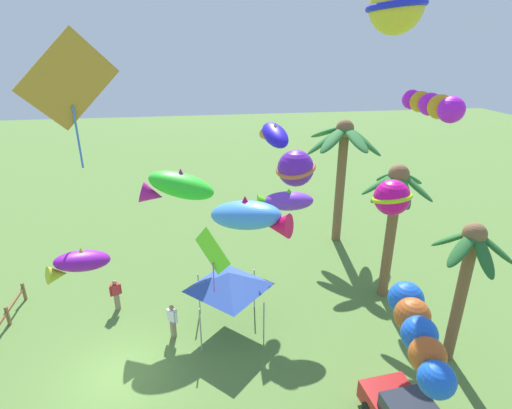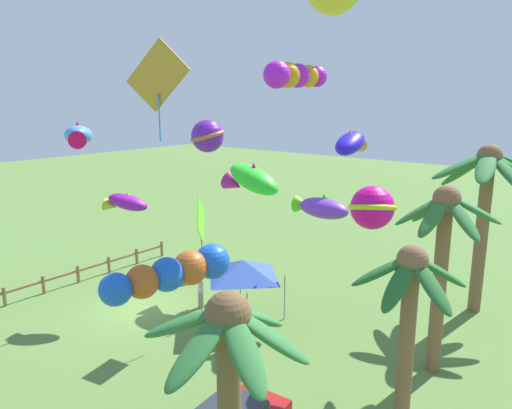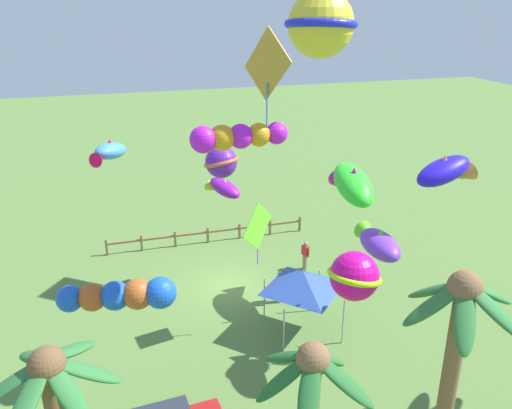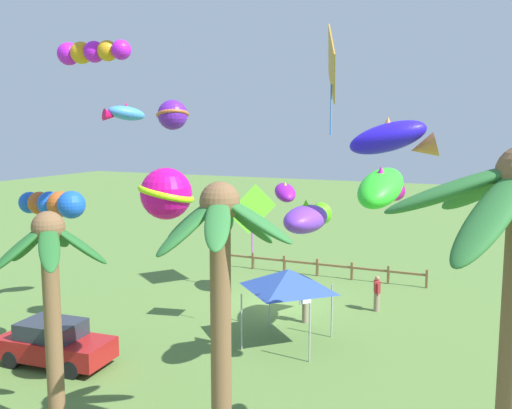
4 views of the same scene
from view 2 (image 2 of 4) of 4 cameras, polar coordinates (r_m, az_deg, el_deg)
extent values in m
plane|color=#567A38|center=(23.65, -13.66, -12.05)|extent=(120.00, 120.00, 0.00)
ellipsoid|color=#2D7033|center=(8.38, -6.79, -16.61)|extent=(1.72, 0.64, 1.02)
ellipsoid|color=#2D7033|center=(8.27, -1.45, -17.03)|extent=(1.25, 1.72, 1.04)
ellipsoid|color=#2D7033|center=(8.90, 1.56, -15.37)|extent=(1.32, 1.60, 1.20)
ellipsoid|color=#2D7033|center=(9.45, 0.00, -13.23)|extent=(1.67, 0.54, 1.09)
ellipsoid|color=#2D7033|center=(9.61, -4.49, -11.99)|extent=(1.41, 1.72, 0.86)
ellipsoid|color=#2D7033|center=(9.13, -8.43, -13.69)|extent=(1.21, 1.77, 0.92)
sphere|color=brown|center=(8.78, -3.35, -12.88)|extent=(0.85, 0.85, 0.85)
cylinder|color=brown|center=(23.97, 25.19, -3.40)|extent=(0.56, 0.56, 7.23)
ellipsoid|color=#2D7033|center=(22.10, 25.62, 3.96)|extent=(2.74, 1.14, 1.30)
ellipsoid|color=#2D7033|center=(22.71, 27.93, 3.13)|extent=(1.77, 2.47, 1.88)
ellipsoid|color=#2D7033|center=(24.29, 28.01, 4.42)|extent=(2.68, 2.01, 1.27)
ellipsoid|color=#2D7033|center=(24.54, 24.93, 4.70)|extent=(2.63, 2.08, 1.34)
ellipsoid|color=#2D7033|center=(23.85, 23.54, 3.81)|extent=(1.20, 2.43, 1.97)
ellipsoid|color=#2D7033|center=(22.83, 23.13, 4.23)|extent=(2.26, 2.49, 1.44)
sphere|color=brown|center=(23.32, 26.00, 5.19)|extent=(1.06, 1.06, 1.06)
cylinder|color=brown|center=(18.25, 20.92, -9.19)|extent=(0.49, 0.49, 6.38)
ellipsoid|color=#2D7033|center=(16.78, 20.36, -1.29)|extent=(1.81, 0.84, 1.38)
ellipsoid|color=#2D7033|center=(16.90, 23.32, -1.47)|extent=(1.39, 1.76, 1.40)
ellipsoid|color=#2D7033|center=(17.59, 24.50, -0.55)|extent=(1.29, 1.94, 1.11)
ellipsoid|color=#2D7033|center=(18.28, 22.28, -0.02)|extent=(1.88, 0.68, 1.19)
ellipsoid|color=#2D7033|center=(18.01, 19.88, -0.49)|extent=(1.27, 1.75, 1.46)
ellipsoid|color=#2D7033|center=(17.39, 18.96, -0.66)|extent=(1.22, 1.84, 1.34)
sphere|color=brown|center=(17.38, 21.73, 0.65)|extent=(0.93, 0.93, 0.93)
cylinder|color=brown|center=(14.31, 17.32, -16.91)|extent=(0.44, 0.44, 5.56)
ellipsoid|color=#236028|center=(12.77, 16.58, -9.03)|extent=(1.56, 0.63, 1.30)
ellipsoid|color=#236028|center=(12.85, 20.07, -9.00)|extent=(1.18, 1.61, 1.25)
ellipsoid|color=#236028|center=(13.64, 20.99, -7.46)|extent=(1.52, 1.52, 1.10)
ellipsoid|color=#236028|center=(13.99, 17.34, -7.11)|extent=(1.56, 1.27, 1.28)
ellipsoid|color=#236028|center=(13.23, 14.68, -7.66)|extent=(1.23, 1.68, 1.11)
sphere|color=brown|center=(13.20, 18.10, -6.30)|extent=(0.83, 0.83, 0.83)
cube|color=brown|center=(30.77, -11.13, -5.17)|extent=(0.12, 0.12, 0.95)
cube|color=brown|center=(29.64, -13.99, -6.00)|extent=(0.12, 0.12, 0.95)
cube|color=brown|center=(28.60, -17.07, -6.87)|extent=(0.12, 0.12, 0.95)
cube|color=brown|center=(27.65, -20.39, -7.78)|extent=(0.12, 0.12, 0.95)
cube|color=brown|center=(26.81, -23.94, -8.72)|extent=(0.12, 0.12, 0.95)
cube|color=brown|center=(26.08, -27.73, -9.68)|extent=(0.12, 0.12, 0.95)
cube|color=brown|center=(27.59, -20.42, -7.41)|extent=(11.64, 0.09, 0.11)
cylinder|color=gray|center=(26.55, -7.03, -8.03)|extent=(0.26, 0.26, 0.84)
cube|color=#B72D33|center=(26.31, -7.07, -6.62)|extent=(0.36, 0.44, 0.54)
sphere|color=#A37556|center=(26.19, -7.09, -5.85)|extent=(0.21, 0.21, 0.21)
cylinder|color=#B72D33|center=(26.25, -6.60, -6.78)|extent=(0.09, 0.09, 0.52)
cylinder|color=#B72D33|center=(26.41, -7.53, -6.68)|extent=(0.09, 0.09, 0.52)
cylinder|color=gray|center=(23.21, -6.57, -11.11)|extent=(0.26, 0.26, 0.84)
cube|color=silver|center=(22.94, -6.61, -9.53)|extent=(0.42, 0.44, 0.54)
sphere|color=#A37556|center=(22.81, -6.63, -8.66)|extent=(0.21, 0.21, 0.21)
cylinder|color=silver|center=(23.17, -6.66, -9.44)|extent=(0.09, 0.09, 0.52)
cylinder|color=silver|center=(22.75, -6.55, -9.86)|extent=(0.09, 0.09, 0.52)
cylinder|color=#9E9EA3|center=(23.22, -1.88, -9.34)|extent=(0.06, 0.06, 2.10)
cylinder|color=#9E9EA3|center=(21.48, -6.51, -11.29)|extent=(0.06, 0.06, 2.10)
cylinder|color=#9E9EA3|center=(21.74, 3.41, -10.93)|extent=(0.06, 0.06, 2.10)
cylinder|color=#9E9EA3|center=(19.86, -1.08, -13.26)|extent=(0.06, 0.06, 2.10)
pyramid|color=#2D4CA8|center=(21.00, -1.54, -7.58)|extent=(2.86, 2.86, 0.75)
cube|color=#68E82A|center=(19.48, -6.57, -1.80)|extent=(1.55, 1.20, 1.92)
cylinder|color=#CB36E5|center=(19.78, -6.49, -4.88)|extent=(0.04, 0.04, 1.25)
cube|color=gold|center=(23.37, -11.60, 14.76)|extent=(1.24, 3.15, 3.33)
cylinder|color=#3F79DE|center=(23.36, -11.40, 10.09)|extent=(0.07, 0.07, 2.18)
sphere|color=#621DB2|center=(15.81, -5.78, 8.10)|extent=(1.06, 1.06, 1.06)
torus|color=#C06132|center=(15.81, -5.78, 8.10)|extent=(1.65, 1.65, 0.43)
ellipsoid|color=#408EF0|center=(15.19, -20.34, 7.71)|extent=(1.54, 1.79, 0.78)
cone|color=#E50B4D|center=(14.50, -20.41, 7.12)|extent=(0.72, 0.74, 0.56)
cone|color=#E50B4D|center=(15.18, -20.41, 8.67)|extent=(0.43, 0.43, 0.32)
ellipsoid|color=#2516E9|center=(21.63, 11.10, 7.17)|extent=(2.50, 1.45, 1.38)
cone|color=orange|center=(22.60, 11.92, 6.66)|extent=(0.97, 0.83, 0.87)
cone|color=orange|center=(21.60, 11.14, 8.13)|extent=(0.51, 0.51, 0.45)
sphere|color=blue|center=(12.92, -5.22, -6.73)|extent=(0.95, 0.95, 0.95)
sphere|color=#B7531E|center=(12.62, -7.81, -7.44)|extent=(0.91, 0.91, 0.91)
sphere|color=blue|center=(12.35, -10.53, -8.17)|extent=(0.87, 0.87, 0.87)
sphere|color=#B7531E|center=(12.11, -13.38, -8.91)|extent=(0.84, 0.84, 0.84)
sphere|color=blue|center=(11.90, -16.34, -9.66)|extent=(0.80, 0.80, 0.80)
sphere|color=#DB0B8B|center=(15.69, 13.63, -0.36)|extent=(1.40, 1.40, 1.40)
torus|color=#B0E613|center=(15.69, 13.63, -0.36)|extent=(2.14, 2.15, 0.52)
ellipsoid|color=#7233D3|center=(19.88, 8.03, -0.44)|extent=(1.21, 2.33, 0.88)
cone|color=#55D619|center=(20.44, 5.62, -0.08)|extent=(0.75, 0.76, 0.74)
cone|color=#55D619|center=(19.80, 8.06, 0.61)|extent=(0.47, 0.47, 0.47)
sphere|color=#C119E5|center=(12.38, 2.48, 15.15)|extent=(0.69, 0.69, 0.69)
sphere|color=orange|center=(12.77, 3.78, 15.07)|extent=(0.66, 0.66, 0.66)
sphere|color=#C119E5|center=(13.17, 5.00, 15.00)|extent=(0.63, 0.63, 0.63)
sphere|color=orange|center=(13.58, 6.15, 14.92)|extent=(0.60, 0.60, 0.60)
sphere|color=#C119E5|center=(13.99, 7.23, 14.84)|extent=(0.58, 0.58, 0.58)
ellipsoid|color=purple|center=(22.48, -14.96, 0.26)|extent=(1.79, 2.16, 1.09)
cone|color=#B3C528|center=(22.86, -16.85, -0.16)|extent=(0.87, 0.91, 0.71)
cone|color=#B3C528|center=(22.42, -15.00, 1.02)|extent=(0.51, 0.51, 0.38)
ellipsoid|color=#2EDD2A|center=(23.44, -0.27, 3.04)|extent=(1.72, 3.31, 1.94)
cone|color=#BF199A|center=(24.44, -2.61, 2.47)|extent=(1.04, 1.26, 1.20)
cone|color=#BF199A|center=(23.37, -0.27, 4.24)|extent=(0.64, 0.64, 0.62)
camera|label=1|loc=(14.12, -51.43, 16.76)|focal=27.98mm
camera|label=3|loc=(9.95, 78.69, 25.89)|focal=37.06mm
camera|label=4|loc=(23.45, 55.24, 3.23)|focal=40.52mm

